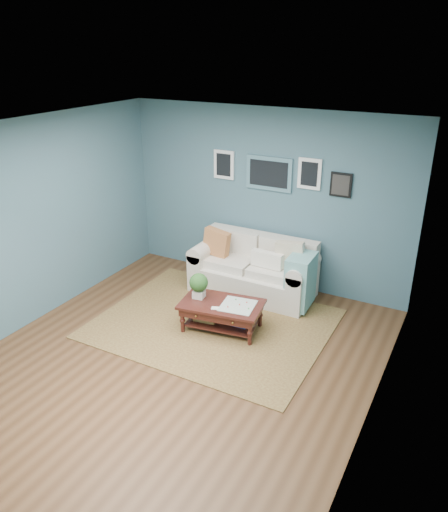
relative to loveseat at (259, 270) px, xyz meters
The scene contains 4 objects.
room_shell 2.20m from the loveseat, 93.81° to the right, with size 5.00×5.02×2.70m.
area_rug 1.19m from the loveseat, 98.56° to the right, with size 3.02×2.42×0.01m, color #573519.
loveseat is the anchor object (origin of this frame).
coffee_table 1.18m from the loveseat, 92.52° to the right, with size 1.15×0.78×0.75m.
Camera 1 is at (2.87, -4.18, 3.56)m, focal length 35.00 mm.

